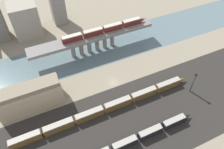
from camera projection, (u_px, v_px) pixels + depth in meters
The scene contains 11 objects.
ground_plane at pixel (113, 83), 110.67m from camera, with size 400.00×400.00×0.00m, color gray.
railbed_yard at pixel (137, 120), 95.81m from camera, with size 280.00×42.00×0.01m, color #282623.
river_water at pixel (94, 51), 127.64m from camera, with size 320.00×28.67×0.01m, color slate.
bridge at pixel (93, 38), 121.20m from camera, with size 71.48×8.42×10.96m.
train_on_bridge at pixel (105, 29), 120.64m from camera, with size 50.50×2.76×3.43m.
train_yard_near at pixel (140, 137), 88.48m from camera, with size 49.79×2.68×3.66m.
train_yard_mid at pixel (107, 108), 97.77m from camera, with size 86.27×2.81×3.97m.
warehouse_building at pixel (30, 96), 97.45m from camera, with size 28.53×10.38×12.13m.
signal_tower at pixel (193, 83), 102.45m from camera, with size 1.00×0.74×12.17m.
city_block_center at pixel (25, 20), 131.26m from camera, with size 15.61×14.86×20.62m, color gray.
city_block_right at pixel (58, 7), 140.58m from camera, with size 8.46×9.06×21.00m, color gray.
Camera 1 is at (-31.15, -65.48, 83.71)m, focal length 35.00 mm.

